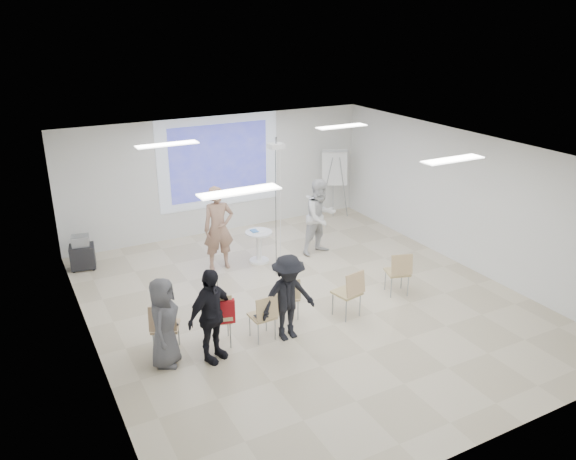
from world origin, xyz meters
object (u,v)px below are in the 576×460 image
player_right (320,213)px  av_cart (82,254)px  chair_left_mid (218,315)px  audience_mid (288,292)px  chair_left_inner (264,314)px  flipchart_easel (335,168)px  chair_right_far (399,270)px  chair_center (289,295)px  player_left (218,223)px  audience_outer (163,317)px  pedestal_table (259,245)px  chair_far_left (164,325)px  audience_left (211,309)px  chair_right_inner (350,290)px  laptop (262,314)px

player_right → av_cart: size_ratio=2.56×
chair_left_mid → audience_mid: 1.25m
chair_left_inner → flipchart_easel: 6.68m
chair_right_far → flipchart_easel: bearing=91.1°
chair_center → audience_mid: audience_mid is taller
player_left → audience_outer: 3.75m
chair_center → flipchart_easel: 5.88m
player_left → av_cart: size_ratio=2.72×
pedestal_table → chair_far_left: 4.01m
audience_mid → player_right: bearing=48.8°
pedestal_table → audience_left: bearing=-126.3°
chair_center → av_cart: (-3.00, 4.11, -0.13)m
pedestal_table → chair_right_far: size_ratio=0.81×
chair_right_inner → av_cart: size_ratio=1.22×
audience_mid → audience_outer: 2.12m
chair_center → flipchart_easel: flipchart_easel is taller
player_left → chair_right_far: (2.67, -2.93, -0.51)m
chair_left_inner → av_cart: 5.10m
chair_far_left → audience_left: (0.64, -0.49, 0.36)m
pedestal_table → laptop: pedestal_table is taller
chair_left_inner → laptop: size_ratio=2.73×
laptop → chair_far_left: bearing=-11.6°
player_left → chair_center: size_ratio=2.55×
laptop → flipchart_easel: (4.50, 4.77, 0.93)m
audience_mid → flipchart_easel: size_ratio=0.93×
laptop → audience_left: (-1.00, -0.22, 0.46)m
pedestal_table → av_cart: 3.92m
chair_far_left → audience_left: bearing=-13.8°
audience_mid → flipchart_easel: (4.09, 4.99, 0.51)m
player_right → chair_left_inner: bearing=-144.4°
chair_left_mid → av_cart: size_ratio=1.29×
laptop → audience_left: audience_left is taller
chair_center → chair_right_far: 2.40m
chair_far_left → chair_left_mid: bearing=12.6°
player_right → audience_left: player_right is taller
chair_right_inner → av_cart: bearing=120.7°
chair_right_far → chair_far_left: bearing=-163.5°
chair_right_inner → laptop: size_ratio=3.00×
pedestal_table → chair_left_inner: 3.34m
player_left → audience_outer: (-2.14, -3.08, -0.22)m
chair_left_mid → player_right: bearing=52.0°
audience_left → chair_left_inner: bearing=-17.3°
laptop → audience_mid: size_ratio=0.18×
chair_right_far → audience_left: 4.14m
laptop → av_cart: bearing=-65.1°
chair_left_inner → chair_right_inner: bearing=-3.2°
chair_left_mid → audience_outer: 0.97m
player_right → laptop: bearing=-145.4°
audience_left → audience_outer: bearing=136.7°
player_right → chair_right_far: (0.27, -2.61, -0.45)m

